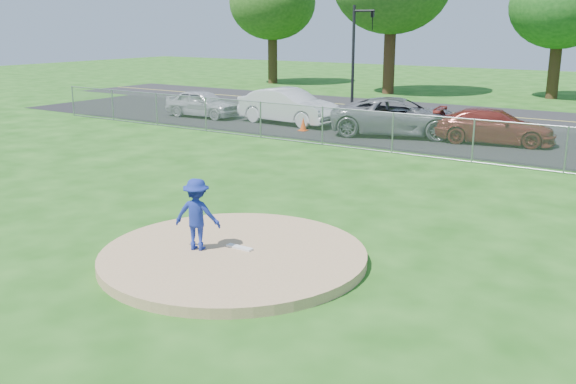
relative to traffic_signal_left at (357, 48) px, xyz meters
The scene contains 13 objects.
ground 15.23m from the traffic_signal_left, 53.86° to the right, with size 120.00×120.00×0.00m, color #174D11.
pitchers_mound 23.90m from the traffic_signal_left, 68.28° to the right, with size 5.40×5.40×0.20m, color tan.
pitching_rubber 23.70m from the traffic_signal_left, 68.10° to the right, with size 0.60×0.15×0.04m, color white.
chain_link_fence 13.55m from the traffic_signal_left, 48.77° to the right, with size 40.00×0.06×1.50m, color gray.
parking_lot 10.88m from the traffic_signal_left, 32.11° to the right, with size 50.00×8.00×0.01m, color black.
street 9.60m from the traffic_signal_left, 12.86° to the left, with size 60.00×7.00×0.01m, color black.
traffic_signal_left is the anchor object (origin of this frame).
pitcher 23.82m from the traffic_signal_left, 70.09° to the right, with size 0.95×0.55×1.47m, color navy.
traffic_cone 8.22m from the traffic_signal_left, 80.13° to the right, with size 0.31×0.31×0.60m, color #FD4A0D.
parked_car_silver 8.92m from the traffic_signal_left, 128.48° to the right, with size 1.62×4.04×1.38m, color #BABABF.
parked_car_white 6.65m from the traffic_signal_left, 93.72° to the right, with size 1.76×5.04×1.66m, color silver.
parked_car_gray 8.63m from the traffic_signal_left, 49.42° to the right, with size 2.65×5.74×1.59m, color slate.
parked_car_darkred 11.33m from the traffic_signal_left, 32.42° to the right, with size 1.90×4.68×1.36m, color maroon.
Camera 1 is at (7.68, -9.60, 4.67)m, focal length 40.00 mm.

